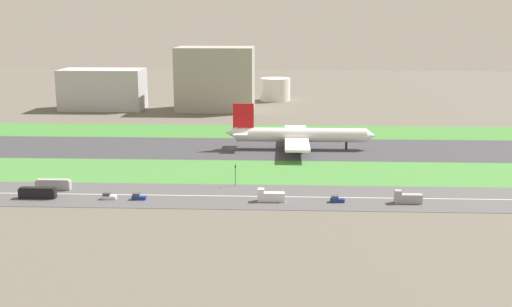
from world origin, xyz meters
TOP-DOWN VIEW (x-y plane):
  - ground_plane at (0.00, 0.00)m, footprint 800.00×800.00m
  - runway at (0.00, 0.00)m, footprint 280.00×46.00m
  - grass_median_north at (0.00, 41.00)m, footprint 280.00×36.00m
  - grass_median_south at (0.00, -41.00)m, footprint 280.00×36.00m
  - highway at (0.00, -73.00)m, footprint 280.00×28.00m
  - highway_centerline at (0.00, -73.00)m, footprint 266.00×0.50m
  - airliner at (28.15, 0.00)m, footprint 65.00×56.00m
  - car_1 at (-32.74, -78.00)m, footprint 4.40×1.80m
  - car_2 at (38.82, -78.00)m, footprint 4.40×1.80m
  - truck_1 at (60.47, -78.00)m, footprint 8.40×2.50m
  - car_0 at (-23.27, -78.00)m, footprint 4.40×1.80m
  - bus_1 at (-54.07, -68.00)m, footprint 11.60×2.50m
  - bus_0 at (-55.44, -78.00)m, footprint 11.60×2.50m
  - truck_0 at (18.26, -78.00)m, footprint 8.40×2.50m
  - traffic_light at (5.97, -60.01)m, footprint 0.36×0.50m
  - terminal_building at (-90.00, 114.00)m, footprint 50.40×25.30m
  - hangar_building at (-19.73, 114.00)m, footprint 46.59×31.19m
  - fuel_tank_west at (-17.80, 159.00)m, footprint 25.39×25.39m
  - fuel_tank_centre at (16.40, 159.00)m, footprint 20.36×20.36m

SIDE VIEW (x-z plane):
  - ground_plane at x=0.00m, z-range 0.00..0.00m
  - runway at x=0.00m, z-range 0.00..0.10m
  - grass_median_north at x=0.00m, z-range 0.00..0.10m
  - grass_median_south at x=0.00m, z-range 0.00..0.10m
  - highway at x=0.00m, z-range 0.00..0.10m
  - highway_centerline at x=0.00m, z-range 0.10..0.11m
  - car_1 at x=-32.74m, z-range -0.08..1.92m
  - car_2 at x=38.82m, z-range -0.08..1.92m
  - car_0 at x=-23.27m, z-range -0.08..1.92m
  - truck_1 at x=60.47m, z-range -0.33..3.67m
  - truck_0 at x=18.26m, z-range -0.33..3.67m
  - bus_1 at x=-54.07m, z-range 0.07..3.57m
  - bus_0 at x=-55.44m, z-range 0.07..3.57m
  - traffic_light at x=5.97m, z-range 0.69..7.89m
  - airliner at x=28.15m, z-range -3.62..16.08m
  - fuel_tank_centre at x=16.40m, z-range 0.00..15.27m
  - fuel_tank_west at x=-17.80m, z-range 0.00..17.43m
  - terminal_building at x=-90.00m, z-range 0.00..24.77m
  - hangar_building at x=-19.73m, z-range 0.00..38.37m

